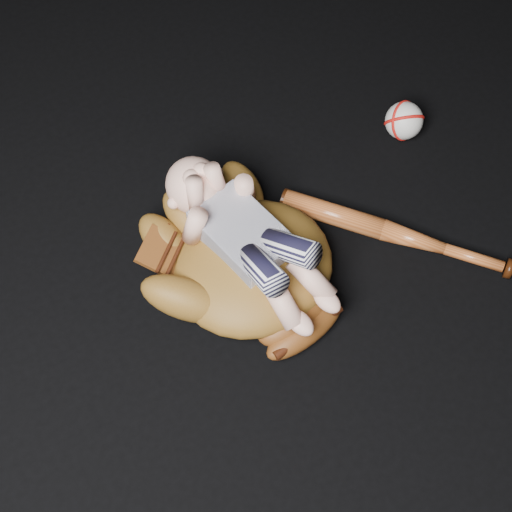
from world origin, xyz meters
name	(u,v)px	position (x,y,z in m)	size (l,w,h in m)	color
baseball_glove	(253,262)	(-0.02, 0.07, 0.07)	(0.38, 0.43, 0.13)	brown
newborn_baby	(254,240)	(-0.01, 0.08, 0.13)	(0.18, 0.40, 0.16)	#F6B69E
baseball_bat	(396,234)	(0.26, -0.01, 0.02)	(0.04, 0.46, 0.04)	#A24B1F
baseball	(404,121)	(0.45, 0.19, 0.04)	(0.08, 0.08, 0.08)	silver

